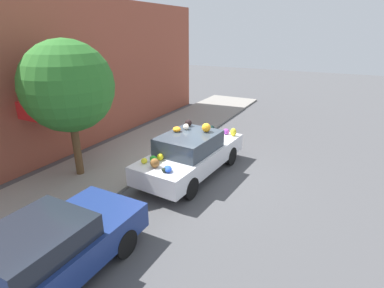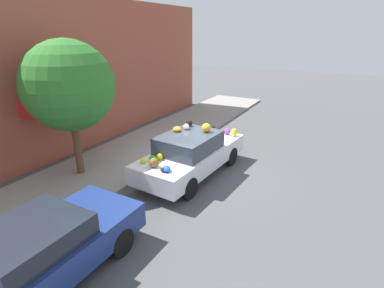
# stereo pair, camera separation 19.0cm
# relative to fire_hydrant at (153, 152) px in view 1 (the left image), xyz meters

# --- Properties ---
(ground_plane) EXTENTS (60.00, 60.00, 0.00)m
(ground_plane) POSITION_rel_fire_hydrant_xyz_m (-0.07, -1.46, -0.45)
(ground_plane) COLOR #4C4C4F
(sidewalk_curb) EXTENTS (24.00, 3.20, 0.11)m
(sidewalk_curb) POSITION_rel_fire_hydrant_xyz_m (-0.07, 1.24, -0.40)
(sidewalk_curb) COLOR gray
(sidewalk_curb) RESTS_ON ground
(building_facade) EXTENTS (18.00, 1.20, 5.81)m
(building_facade) POSITION_rel_fire_hydrant_xyz_m (-0.12, 3.47, 2.42)
(building_facade) COLOR #9E4C38
(building_facade) RESTS_ON ground
(street_tree) EXTENTS (2.75, 2.75, 4.26)m
(street_tree) POSITION_rel_fire_hydrant_xyz_m (-1.96, 1.59, 2.53)
(street_tree) COLOR brown
(street_tree) RESTS_ON sidewalk_curb
(fire_hydrant) EXTENTS (0.20, 0.20, 0.70)m
(fire_hydrant) POSITION_rel_fire_hydrant_xyz_m (0.00, 0.00, 0.00)
(fire_hydrant) COLOR #B2B2B7
(fire_hydrant) RESTS_ON sidewalk_curb
(art_car) EXTENTS (4.54, 2.01, 1.75)m
(art_car) POSITION_rel_fire_hydrant_xyz_m (-0.10, -1.61, 0.31)
(art_car) COLOR silver
(art_car) RESTS_ON ground
(parked_car_plain) EXTENTS (4.04, 1.77, 1.34)m
(parked_car_plain) POSITION_rel_fire_hydrant_xyz_m (-5.51, -1.40, 0.25)
(parked_car_plain) COLOR navy
(parked_car_plain) RESTS_ON ground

